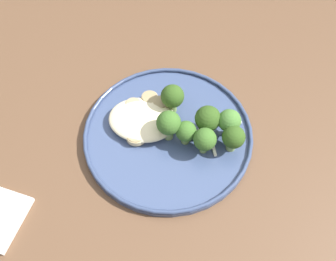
{
  "coord_description": "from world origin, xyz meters",
  "views": [
    {
      "loc": [
        0.01,
        -0.34,
        1.28
      ],
      "look_at": [
        -0.04,
        -0.01,
        0.76
      ],
      "focal_mm": 38.98,
      "sensor_mm": 36.0,
      "label": 1
    }
  ],
  "objects_px": {
    "seared_scallop_on_noodles": "(136,135)",
    "seared_scallop_rear_pale": "(150,99)",
    "broccoli_floret_near_rim": "(233,138)",
    "seared_scallop_left_edge": "(147,129)",
    "broccoli_floret_right_tilted": "(205,140)",
    "broccoli_floret_beside_noodles": "(186,132)",
    "broccoli_floret_small_sprig": "(229,121)",
    "dinner_plate": "(168,134)",
    "seared_scallop_large_seared": "(134,106)",
    "broccoli_floret_tall_stalk": "(169,124)",
    "broccoli_floret_center_pile": "(208,119)",
    "broccoli_floret_rear_charred": "(172,97)",
    "seared_scallop_center_golden": "(161,104)"
  },
  "relations": [
    {
      "from": "seared_scallop_rear_pale",
      "to": "broccoli_floret_near_rim",
      "type": "distance_m",
      "value": 0.17
    },
    {
      "from": "broccoli_floret_rear_charred",
      "to": "broccoli_floret_tall_stalk",
      "type": "bearing_deg",
      "value": -88.31
    },
    {
      "from": "broccoli_floret_rear_charred",
      "to": "broccoli_floret_tall_stalk",
      "type": "height_order",
      "value": "broccoli_floret_tall_stalk"
    },
    {
      "from": "broccoli_floret_right_tilted",
      "to": "broccoli_floret_center_pile",
      "type": "bearing_deg",
      "value": 88.45
    },
    {
      "from": "seared_scallop_on_noodles",
      "to": "seared_scallop_rear_pale",
      "type": "distance_m",
      "value": 0.08
    },
    {
      "from": "broccoli_floret_near_rim",
      "to": "broccoli_floret_center_pile",
      "type": "distance_m",
      "value": 0.05
    },
    {
      "from": "seared_scallop_on_noodles",
      "to": "seared_scallop_center_golden",
      "type": "relative_size",
      "value": 1.21
    },
    {
      "from": "broccoli_floret_center_pile",
      "to": "broccoli_floret_small_sprig",
      "type": "distance_m",
      "value": 0.03
    },
    {
      "from": "dinner_plate",
      "to": "broccoli_floret_beside_noodles",
      "type": "height_order",
      "value": "broccoli_floret_beside_noodles"
    },
    {
      "from": "dinner_plate",
      "to": "seared_scallop_large_seared",
      "type": "relative_size",
      "value": 9.71
    },
    {
      "from": "dinner_plate",
      "to": "seared_scallop_on_noodles",
      "type": "height_order",
      "value": "seared_scallop_on_noodles"
    },
    {
      "from": "seared_scallop_large_seared",
      "to": "seared_scallop_rear_pale",
      "type": "bearing_deg",
      "value": 36.71
    },
    {
      "from": "seared_scallop_large_seared",
      "to": "broccoli_floret_near_rim",
      "type": "xyz_separation_m",
      "value": [
        0.17,
        -0.05,
        0.02
      ]
    },
    {
      "from": "dinner_plate",
      "to": "seared_scallop_center_golden",
      "type": "relative_size",
      "value": 9.84
    },
    {
      "from": "broccoli_floret_center_pile",
      "to": "broccoli_floret_beside_noodles",
      "type": "distance_m",
      "value": 0.04
    },
    {
      "from": "broccoli_floret_near_rim",
      "to": "broccoli_floret_small_sprig",
      "type": "bearing_deg",
      "value": 107.61
    },
    {
      "from": "seared_scallop_on_noodles",
      "to": "seared_scallop_rear_pale",
      "type": "bearing_deg",
      "value": 82.55
    },
    {
      "from": "dinner_plate",
      "to": "broccoli_floret_near_rim",
      "type": "height_order",
      "value": "broccoli_floret_near_rim"
    },
    {
      "from": "dinner_plate",
      "to": "seared_scallop_large_seared",
      "type": "bearing_deg",
      "value": 149.59
    },
    {
      "from": "broccoli_floret_tall_stalk",
      "to": "broccoli_floret_small_sprig",
      "type": "bearing_deg",
      "value": 12.42
    },
    {
      "from": "seared_scallop_on_noodles",
      "to": "broccoli_floret_beside_noodles",
      "type": "height_order",
      "value": "broccoli_floret_beside_noodles"
    },
    {
      "from": "seared_scallop_center_golden",
      "to": "broccoli_floret_small_sprig",
      "type": "relative_size",
      "value": 0.49
    },
    {
      "from": "broccoli_floret_center_pile",
      "to": "broccoli_floret_small_sprig",
      "type": "height_order",
      "value": "broccoli_floret_center_pile"
    },
    {
      "from": "broccoli_floret_beside_noodles",
      "to": "seared_scallop_on_noodles",
      "type": "bearing_deg",
      "value": -175.56
    },
    {
      "from": "broccoli_floret_near_rim",
      "to": "broccoli_floret_tall_stalk",
      "type": "bearing_deg",
      "value": 176.33
    },
    {
      "from": "seared_scallop_left_edge",
      "to": "broccoli_floret_center_pile",
      "type": "relative_size",
      "value": 0.41
    },
    {
      "from": "seared_scallop_left_edge",
      "to": "broccoli_floret_right_tilted",
      "type": "bearing_deg",
      "value": -12.84
    },
    {
      "from": "seared_scallop_center_golden",
      "to": "seared_scallop_rear_pale",
      "type": "bearing_deg",
      "value": 159.1
    },
    {
      "from": "broccoli_floret_tall_stalk",
      "to": "broccoli_floret_near_rim",
      "type": "bearing_deg",
      "value": -3.67
    },
    {
      "from": "seared_scallop_rear_pale",
      "to": "broccoli_floret_tall_stalk",
      "type": "bearing_deg",
      "value": -56.03
    },
    {
      "from": "broccoli_floret_right_tilted",
      "to": "broccoli_floret_tall_stalk",
      "type": "height_order",
      "value": "broccoli_floret_tall_stalk"
    },
    {
      "from": "seared_scallop_left_edge",
      "to": "seared_scallop_on_noodles",
      "type": "bearing_deg",
      "value": -134.35
    },
    {
      "from": "dinner_plate",
      "to": "broccoli_floret_near_rim",
      "type": "xyz_separation_m",
      "value": [
        0.11,
        -0.01,
        0.03
      ]
    },
    {
      "from": "broccoli_floret_near_rim",
      "to": "seared_scallop_left_edge",
      "type": "bearing_deg",
      "value": 175.53
    },
    {
      "from": "broccoli_floret_near_rim",
      "to": "seared_scallop_rear_pale",
      "type": "bearing_deg",
      "value": 154.45
    },
    {
      "from": "broccoli_floret_tall_stalk",
      "to": "broccoli_floret_beside_noodles",
      "type": "bearing_deg",
      "value": -10.05
    },
    {
      "from": "broccoli_floret_tall_stalk",
      "to": "broccoli_floret_near_rim",
      "type": "relative_size",
      "value": 1.16
    },
    {
      "from": "broccoli_floret_near_rim",
      "to": "broccoli_floret_beside_noodles",
      "type": "distance_m",
      "value": 0.08
    },
    {
      "from": "broccoli_floret_near_rim",
      "to": "seared_scallop_center_golden",
      "type": "bearing_deg",
      "value": 153.7
    },
    {
      "from": "seared_scallop_large_seared",
      "to": "broccoli_floret_tall_stalk",
      "type": "xyz_separation_m",
      "value": [
        0.07,
        -0.05,
        0.03
      ]
    },
    {
      "from": "seared_scallop_on_noodles",
      "to": "seared_scallop_center_golden",
      "type": "height_order",
      "value": "seared_scallop_center_golden"
    },
    {
      "from": "broccoli_floret_tall_stalk",
      "to": "broccoli_floret_rear_charred",
      "type": "bearing_deg",
      "value": 91.69
    },
    {
      "from": "seared_scallop_rear_pale",
      "to": "broccoli_floret_center_pile",
      "type": "distance_m",
      "value": 0.12
    },
    {
      "from": "broccoli_floret_rear_charred",
      "to": "broccoli_floret_right_tilted",
      "type": "bearing_deg",
      "value": -49.83
    },
    {
      "from": "seared_scallop_left_edge",
      "to": "seared_scallop_rear_pale",
      "type": "relative_size",
      "value": 0.84
    },
    {
      "from": "broccoli_floret_tall_stalk",
      "to": "broccoli_floret_beside_noodles",
      "type": "relative_size",
      "value": 1.27
    },
    {
      "from": "seared_scallop_rear_pale",
      "to": "broccoli_floret_beside_noodles",
      "type": "xyz_separation_m",
      "value": [
        0.07,
        -0.07,
        0.02
      ]
    },
    {
      "from": "broccoli_floret_rear_charred",
      "to": "broccoli_floret_right_tilted",
      "type": "relative_size",
      "value": 1.11
    },
    {
      "from": "broccoli_floret_rear_charred",
      "to": "broccoli_floret_center_pile",
      "type": "distance_m",
      "value": 0.07
    },
    {
      "from": "broccoli_floret_near_rim",
      "to": "broccoli_floret_small_sprig",
      "type": "distance_m",
      "value": 0.03
    }
  ]
}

